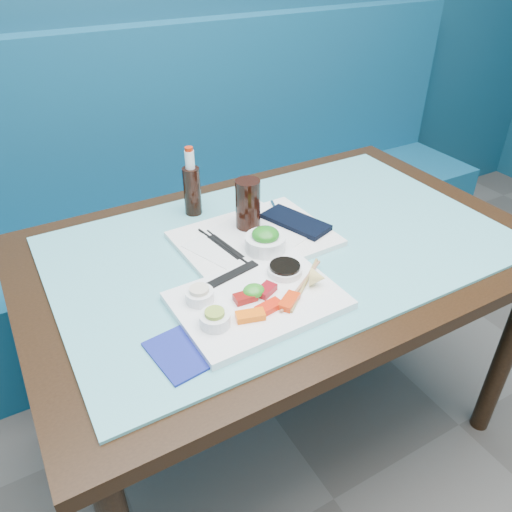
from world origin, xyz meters
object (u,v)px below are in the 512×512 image
dining_table (282,270)px  cola_bottle_body (192,191)px  seaweed_bowl (265,244)px  serving_tray (255,239)px  blue_napkin (189,349)px  sashimi_plate (258,301)px  cola_glass (248,204)px  booth_bench (179,227)px

dining_table → cola_bottle_body: bearing=117.2°
seaweed_bowl → cola_bottle_body: cola_bottle_body is taller
serving_tray → blue_napkin: (-0.33, -0.30, -0.00)m
serving_tray → blue_napkin: serving_tray is taller
serving_tray → seaweed_bowl: 0.08m
sashimi_plate → seaweed_bowl: size_ratio=3.48×
cola_glass → serving_tray: bearing=-100.3°
booth_bench → sashimi_plate: bearing=-100.5°
dining_table → cola_bottle_body: (-0.14, 0.28, 0.16)m
cola_glass → cola_bottle_body: 0.20m
dining_table → seaweed_bowl: 0.15m
seaweed_bowl → cola_bottle_body: bearing=103.0°
seaweed_bowl → blue_napkin: 0.39m
sashimi_plate → cola_bottle_body: (0.05, 0.47, 0.06)m
cola_bottle_body → dining_table: bearing=-62.8°
seaweed_bowl → serving_tray: bearing=82.4°
dining_table → cola_glass: 0.21m
seaweed_bowl → blue_napkin: bearing=-144.7°
seaweed_bowl → cola_bottle_body: (-0.07, 0.31, 0.04)m
cola_bottle_body → blue_napkin: size_ratio=1.01×
sashimi_plate → cola_bottle_body: bearing=82.7°
cola_glass → blue_napkin: size_ratio=0.98×
booth_bench → serving_tray: size_ratio=7.36×
blue_napkin → sashimi_plate: bearing=16.5°
sashimi_plate → seaweed_bowl: 0.21m
sashimi_plate → serving_tray: bearing=60.4°
seaweed_bowl → booth_bench: bearing=85.2°
serving_tray → cola_glass: size_ratio=2.86×
sashimi_plate → cola_bottle_body: 0.48m
serving_tray → seaweed_bowl: seaweed_bowl is taller
dining_table → sashimi_plate: sashimi_plate is taller
serving_tray → sashimi_plate: bearing=-120.0°
seaweed_bowl → cola_glass: cola_glass is taller
booth_bench → cola_bottle_body: bearing=-104.4°
serving_tray → seaweed_bowl: (-0.01, -0.07, 0.03)m
booth_bench → dining_table: size_ratio=2.14×
sashimi_plate → booth_bench: bearing=77.9°
serving_tray → dining_table: bearing=-39.6°
dining_table → sashimi_plate: (-0.19, -0.19, 0.10)m
seaweed_bowl → cola_bottle_body: 0.32m
sashimi_plate → blue_napkin: 0.21m
dining_table → sashimi_plate: size_ratio=3.75×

